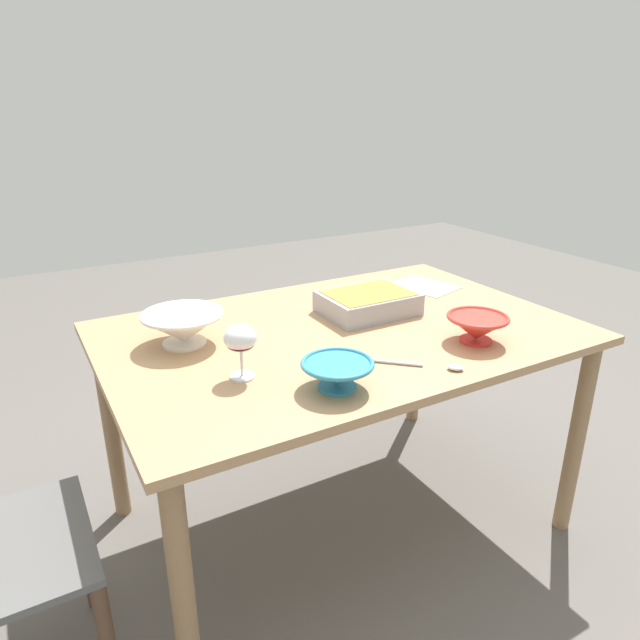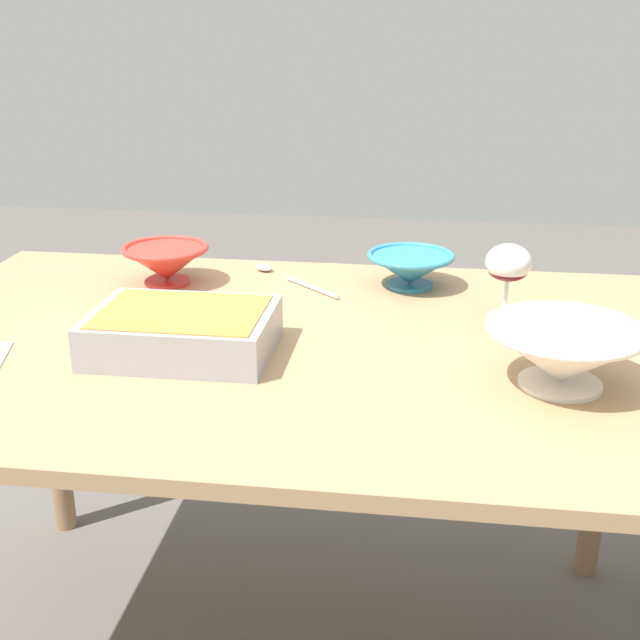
% 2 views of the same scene
% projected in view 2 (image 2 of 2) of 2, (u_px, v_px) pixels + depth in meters
% --- Properties ---
extents(dining_table, '(1.45, 0.96, 0.74)m').
position_uv_depth(dining_table, '(281.00, 382.00, 1.49)').
color(dining_table, tan).
rests_on(dining_table, ground_plane).
extents(wine_glass, '(0.09, 0.09, 0.15)m').
position_uv_depth(wine_glass, '(508.00, 267.00, 1.52)').
color(wine_glass, white).
rests_on(wine_glass, dining_table).
extents(casserole_dish, '(0.30, 0.22, 0.07)m').
position_uv_depth(casserole_dish, '(183.00, 329.00, 1.40)').
color(casserole_dish, '#99999E').
rests_on(casserole_dish, dining_table).
extents(mixing_bowl, '(0.18, 0.18, 0.08)m').
position_uv_depth(mixing_bowl, '(166.00, 262.00, 1.75)').
color(mixing_bowl, red).
rests_on(mixing_bowl, dining_table).
extents(small_bowl, '(0.18, 0.18, 0.07)m').
position_uv_depth(small_bowl, '(410.00, 268.00, 1.73)').
color(small_bowl, teal).
rests_on(small_bowl, dining_table).
extents(serving_bowl, '(0.24, 0.24, 0.10)m').
position_uv_depth(serving_bowl, '(563.00, 353.00, 1.26)').
color(serving_bowl, white).
rests_on(serving_bowl, dining_table).
extents(serving_spoon, '(0.22, 0.20, 0.01)m').
position_uv_depth(serving_spoon, '(281.00, 274.00, 1.80)').
color(serving_spoon, silver).
rests_on(serving_spoon, dining_table).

